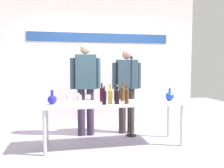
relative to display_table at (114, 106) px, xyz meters
name	(u,v)px	position (x,y,z in m)	size (l,w,h in m)	color
ground_plane	(114,145)	(0.00, 0.00, -0.67)	(10.00, 10.00, 0.00)	#A39AAD
back_wall	(100,58)	(0.00, 1.52, 0.83)	(4.48, 0.11, 3.00)	white
display_table	(114,106)	(0.00, 0.00, 0.00)	(2.32, 0.60, 0.73)	silver
decanter_blue_left	(52,99)	(-0.99, 0.01, 0.14)	(0.14, 0.14, 0.23)	#1E22AE
decanter_blue_right	(170,96)	(1.00, 0.01, 0.14)	(0.15, 0.15, 0.22)	#173AA2
presenter_left	(86,84)	(-0.41, 0.68, 0.33)	(0.58, 0.22, 1.75)	#342941
presenter_right	(127,86)	(0.41, 0.68, 0.27)	(0.59, 0.22, 1.65)	#372D2A
wine_bottle_0	(127,95)	(0.17, -0.18, 0.19)	(0.07, 0.07, 0.30)	#452A16
wine_bottle_1	(104,97)	(-0.19, -0.19, 0.18)	(0.07, 0.07, 0.30)	black
wine_bottle_2	(123,93)	(0.18, 0.11, 0.20)	(0.07, 0.07, 0.34)	#543510
wine_bottle_3	(117,96)	(0.01, -0.18, 0.19)	(0.07, 0.07, 0.30)	black
wine_bottle_4	(116,94)	(0.06, 0.11, 0.19)	(0.07, 0.07, 0.29)	black
wine_bottle_5	(110,96)	(-0.09, -0.13, 0.19)	(0.07, 0.07, 0.31)	gold
wine_bottle_6	(102,94)	(-0.18, 0.12, 0.19)	(0.07, 0.07, 0.33)	black
wine_glass_left_0	(77,96)	(-0.59, 0.23, 0.16)	(0.07, 0.07, 0.14)	white
wine_glass_left_1	(69,99)	(-0.74, -0.15, 0.16)	(0.07, 0.07, 0.15)	white
wine_glass_left_2	(79,98)	(-0.58, -0.20, 0.18)	(0.07, 0.07, 0.17)	white
wine_glass_left_3	(68,96)	(-0.74, 0.20, 0.16)	(0.07, 0.07, 0.14)	white
wine_glass_left_4	(88,97)	(-0.42, -0.04, 0.16)	(0.07, 0.07, 0.14)	white
wine_glass_right_0	(164,97)	(0.78, -0.22, 0.16)	(0.06, 0.06, 0.15)	white
wine_glass_right_1	(152,94)	(0.71, 0.11, 0.16)	(0.06, 0.06, 0.14)	white
wine_glass_right_2	(163,95)	(0.85, -0.03, 0.16)	(0.07, 0.07, 0.14)	white
microphone_stand	(131,110)	(0.43, 0.46, -0.16)	(0.20, 0.20, 1.52)	black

